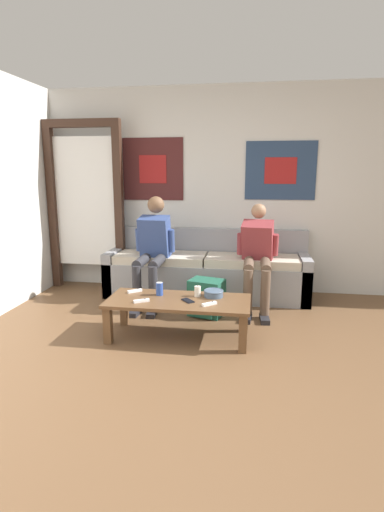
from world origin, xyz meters
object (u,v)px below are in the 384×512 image
object	(u,v)px
pillar_candle	(198,291)
couch	(207,272)
ceramic_bowl	(214,293)
game_controller_near_left	(209,304)
coffee_table	(178,305)
person_seated_adult	(153,246)
backpack	(206,299)
game_controller_far_center	(141,301)
person_seated_teen	(257,253)
cell_phone	(188,301)
drink_can_blue	(160,289)
game_controller_near_right	(135,291)

from	to	relation	value
pillar_candle	couch	bearing A→B (deg)	92.79
ceramic_bowl	game_controller_near_left	world-z (taller)	ceramic_bowl
coffee_table	person_seated_adult	bearing A→B (deg)	116.73
backpack	game_controller_far_center	bearing A→B (deg)	-124.09
couch	person_seated_teen	distance (m)	0.79
cell_phone	game_controller_near_left	bearing A→B (deg)	-21.01
person_seated_adult	drink_can_blue	size ratio (longest dim) A/B	9.95
drink_can_blue	game_controller_near_left	bearing A→B (deg)	-23.42
game_controller_near_right	cell_phone	size ratio (longest dim) A/B	0.91
coffee_table	person_seated_teen	world-z (taller)	person_seated_teen
game_controller_near_left	person_seated_teen	bearing A→B (deg)	69.00
person_seated_adult	game_controller_near_right	size ratio (longest dim) A/B	9.32
game_controller_near_left	cell_phone	bearing A→B (deg)	158.99
drink_can_blue	person_seated_adult	bearing A→B (deg)	108.21
person_seated_adult	cell_phone	distance (m)	1.18
backpack	game_controller_far_center	distance (m)	0.91
person_seated_teen	game_controller_near_right	world-z (taller)	person_seated_teen
pillar_candle	game_controller_far_center	bearing A→B (deg)	-153.09
cell_phone	game_controller_far_center	bearing A→B (deg)	-167.75
person_seated_adult	game_controller_near_left	bearing A→B (deg)	-53.86
game_controller_near_left	game_controller_near_right	world-z (taller)	same
drink_can_blue	game_controller_near_left	xyz separation A→B (m)	(0.50, -0.22, -0.05)
person_seated_teen	cell_phone	world-z (taller)	person_seated_teen
game_controller_near_left	cell_phone	world-z (taller)	game_controller_near_left
backpack	game_controller_near_right	xyz separation A→B (m)	(-0.65, -0.46, 0.19)
coffee_table	person_seated_adult	xyz separation A→B (m)	(-0.48, 0.96, 0.36)
person_seated_teen	drink_can_blue	size ratio (longest dim) A/B	9.33
backpack	ceramic_bowl	bearing A→B (deg)	-75.22
drink_can_blue	cell_phone	bearing A→B (deg)	-25.05
pillar_candle	game_controller_far_center	xyz separation A→B (m)	(-0.48, -0.24, -0.04)
couch	ceramic_bowl	world-z (taller)	couch
game_controller_far_center	person_seated_teen	bearing A→B (deg)	46.64
couch	game_controller_near_left	xyz separation A→B (m)	(0.20, -1.44, 0.09)
drink_can_blue	game_controller_near_left	size ratio (longest dim) A/B	0.95
drink_can_blue	cell_phone	distance (m)	0.33
game_controller_near_right	cell_phone	xyz separation A→B (m)	(0.56, -0.19, -0.01)
person_seated_adult	drink_can_blue	xyz separation A→B (m)	(0.28, -0.85, -0.24)
drink_can_blue	game_controller_far_center	bearing A→B (deg)	-116.66
ceramic_bowl	cell_phone	bearing A→B (deg)	-142.34
coffee_table	backpack	bearing A→B (deg)	73.34
pillar_candle	coffee_table	bearing A→B (deg)	-143.45
drink_can_blue	game_controller_far_center	distance (m)	0.26
person_seated_adult	cell_phone	xyz separation A→B (m)	(0.57, -0.99, -0.30)
couch	person_seated_adult	world-z (taller)	person_seated_adult
backpack	cell_phone	distance (m)	0.68
game_controller_near_left	game_controller_far_center	world-z (taller)	same
couch	cell_phone	size ratio (longest dim) A/B	16.84
drink_can_blue	ceramic_bowl	bearing A→B (deg)	3.39
couch	drink_can_blue	bearing A→B (deg)	-103.95
game_controller_near_right	person_seated_adult	bearing A→B (deg)	91.40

